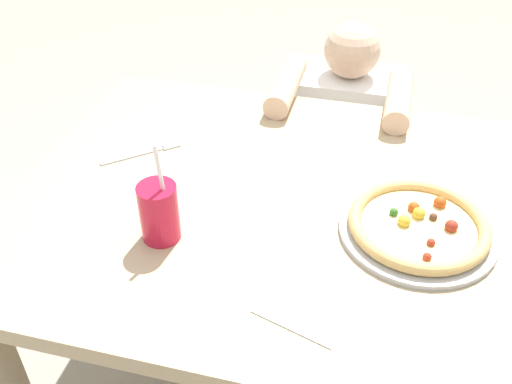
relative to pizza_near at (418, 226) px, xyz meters
name	(u,v)px	position (x,y,z in m)	size (l,w,h in m)	color
dining_table	(271,235)	(-0.32, 0.04, -0.13)	(1.15, 0.95, 0.75)	tan
pizza_near	(418,226)	(0.00, 0.00, 0.00)	(0.32, 0.32, 0.04)	#B7B7BC
drink_cup_colored	(159,212)	(-0.51, -0.14, 0.05)	(0.08, 0.08, 0.22)	red
paper_napkin	(309,303)	(-0.18, -0.24, -0.02)	(0.16, 0.14, 0.00)	white
fork	(145,152)	(-0.66, 0.14, -0.02)	(0.16, 0.15, 0.00)	silver
diner_seated	(340,158)	(-0.23, 0.73, -0.35)	(0.38, 0.51, 0.89)	#333847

